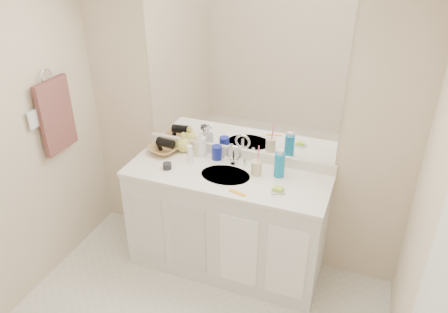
% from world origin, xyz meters
% --- Properties ---
extents(wall_back, '(2.60, 0.02, 2.40)m').
position_xyz_m(wall_back, '(0.00, 1.30, 1.20)').
color(wall_back, beige).
rests_on(wall_back, floor).
extents(wall_right, '(0.02, 2.60, 2.40)m').
position_xyz_m(wall_right, '(1.30, 0.00, 1.20)').
color(wall_right, beige).
rests_on(wall_right, floor).
extents(vanity_cabinet, '(1.50, 0.55, 0.85)m').
position_xyz_m(vanity_cabinet, '(0.00, 1.02, 0.42)').
color(vanity_cabinet, silver).
rests_on(vanity_cabinet, floor).
extents(countertop, '(1.52, 0.57, 0.03)m').
position_xyz_m(countertop, '(0.00, 1.02, 0.86)').
color(countertop, white).
rests_on(countertop, vanity_cabinet).
extents(backsplash, '(1.52, 0.03, 0.08)m').
position_xyz_m(backsplash, '(0.00, 1.29, 0.92)').
color(backsplash, white).
rests_on(backsplash, countertop).
extents(sink_basin, '(0.37, 0.37, 0.02)m').
position_xyz_m(sink_basin, '(0.00, 1.00, 0.87)').
color(sink_basin, silver).
rests_on(sink_basin, countertop).
extents(faucet, '(0.02, 0.02, 0.11)m').
position_xyz_m(faucet, '(0.00, 1.18, 0.94)').
color(faucet, silver).
rests_on(faucet, countertop).
extents(mirror, '(1.48, 0.01, 1.20)m').
position_xyz_m(mirror, '(0.00, 1.29, 1.56)').
color(mirror, white).
rests_on(mirror, wall_back).
extents(blue_mug, '(0.11, 0.11, 0.11)m').
position_xyz_m(blue_mug, '(-0.15, 1.21, 0.94)').
color(blue_mug, navy).
rests_on(blue_mug, countertop).
extents(tan_cup, '(0.08, 0.08, 0.11)m').
position_xyz_m(tan_cup, '(0.21, 1.10, 0.93)').
color(tan_cup, beige).
rests_on(tan_cup, countertop).
extents(toothbrush, '(0.02, 0.04, 0.19)m').
position_xyz_m(toothbrush, '(0.22, 1.10, 1.03)').
color(toothbrush, '#FC4270').
rests_on(toothbrush, tan_cup).
extents(mouthwash_bottle, '(0.09, 0.09, 0.18)m').
position_xyz_m(mouthwash_bottle, '(0.37, 1.13, 0.97)').
color(mouthwash_bottle, '#0E7DB1').
rests_on(mouthwash_bottle, countertop).
extents(soap_dish, '(0.11, 0.10, 0.01)m').
position_xyz_m(soap_dish, '(0.42, 0.92, 0.89)').
color(soap_dish, silver).
rests_on(soap_dish, countertop).
extents(green_soap, '(0.07, 0.05, 0.02)m').
position_xyz_m(green_soap, '(0.42, 0.92, 0.90)').
color(green_soap, '#B0E838').
rests_on(green_soap, soap_dish).
extents(orange_comb, '(0.14, 0.06, 0.01)m').
position_xyz_m(orange_comb, '(0.16, 0.81, 0.88)').
color(orange_comb, orange).
rests_on(orange_comb, countertop).
extents(dark_jar, '(0.07, 0.07, 0.05)m').
position_xyz_m(dark_jar, '(-0.44, 0.93, 0.90)').
color(dark_jar, black).
rests_on(dark_jar, countertop).
extents(extra_white_bottle, '(0.05, 0.05, 0.14)m').
position_xyz_m(extra_white_bottle, '(-0.32, 1.09, 0.95)').
color(extra_white_bottle, white).
rests_on(extra_white_bottle, countertop).
extents(soap_bottle_white, '(0.09, 0.09, 0.22)m').
position_xyz_m(soap_bottle_white, '(-0.28, 1.22, 0.99)').
color(soap_bottle_white, white).
rests_on(soap_bottle_white, countertop).
extents(soap_bottle_cream, '(0.10, 0.10, 0.18)m').
position_xyz_m(soap_bottle_cream, '(-0.30, 1.23, 0.97)').
color(soap_bottle_cream, beige).
rests_on(soap_bottle_cream, countertop).
extents(soap_bottle_yellow, '(0.15, 0.15, 0.16)m').
position_xyz_m(soap_bottle_yellow, '(-0.45, 1.23, 0.96)').
color(soap_bottle_yellow, '#D6CF53').
rests_on(soap_bottle_yellow, countertop).
extents(wicker_basket, '(0.30, 0.30, 0.06)m').
position_xyz_m(wicker_basket, '(-0.58, 1.15, 0.91)').
color(wicker_basket, '#9E743F').
rests_on(wicker_basket, countertop).
extents(hair_dryer, '(0.15, 0.09, 0.07)m').
position_xyz_m(hair_dryer, '(-0.56, 1.15, 0.97)').
color(hair_dryer, black).
rests_on(hair_dryer, wicker_basket).
extents(towel_ring, '(0.01, 0.11, 0.11)m').
position_xyz_m(towel_ring, '(-1.27, 0.77, 1.55)').
color(towel_ring, silver).
rests_on(towel_ring, wall_left).
extents(hand_towel, '(0.04, 0.32, 0.55)m').
position_xyz_m(hand_towel, '(-1.25, 0.77, 1.25)').
color(hand_towel, '#4C2A28').
rests_on(hand_towel, towel_ring).
extents(switch_plate, '(0.01, 0.08, 0.13)m').
position_xyz_m(switch_plate, '(-1.27, 0.57, 1.30)').
color(switch_plate, white).
rests_on(switch_plate, wall_left).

